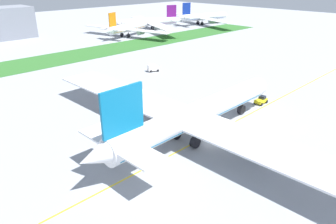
{
  "coord_description": "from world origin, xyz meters",
  "views": [
    {
      "loc": [
        -50.44,
        -38.05,
        35.2
      ],
      "look_at": [
        0.14,
        13.27,
        3.82
      ],
      "focal_mm": 33.72,
      "sensor_mm": 36.0,
      "label": 1
    }
  ],
  "objects_px": {
    "parked_airliner_far_outer": "(203,17)",
    "service_truck_baggage_loader": "(153,68)",
    "parked_airliner_far_centre": "(127,28)",
    "parked_airliner_far_right": "(150,22)",
    "ground_crew_marshaller_front": "(123,146)",
    "airliner_foreground": "(195,115)",
    "pushback_tug": "(261,100)",
    "ground_crew_wingwalker_port": "(148,142)"
  },
  "relations": [
    {
      "from": "parked_airliner_far_outer",
      "to": "service_truck_baggage_loader",
      "type": "bearing_deg",
      "value": -148.72
    },
    {
      "from": "service_truck_baggage_loader",
      "to": "parked_airliner_far_centre",
      "type": "distance_m",
      "value": 79.52
    },
    {
      "from": "parked_airliner_far_centre",
      "to": "service_truck_baggage_loader",
      "type": "bearing_deg",
      "value": -120.42
    },
    {
      "from": "parked_airliner_far_right",
      "to": "ground_crew_marshaller_front",
      "type": "bearing_deg",
      "value": -133.75
    },
    {
      "from": "airliner_foreground",
      "to": "parked_airliner_far_outer",
      "type": "bearing_deg",
      "value": 39.11
    },
    {
      "from": "parked_airliner_far_centre",
      "to": "ground_crew_marshaller_front",
      "type": "bearing_deg",
      "value": -128.21
    },
    {
      "from": "airliner_foreground",
      "to": "pushback_tug",
      "type": "height_order",
      "value": "airliner_foreground"
    },
    {
      "from": "ground_crew_wingwalker_port",
      "to": "parked_airliner_far_outer",
      "type": "xyz_separation_m",
      "value": [
        154.58,
        112.6,
        4.6
      ]
    },
    {
      "from": "pushback_tug",
      "to": "service_truck_baggage_loader",
      "type": "distance_m",
      "value": 47.84
    },
    {
      "from": "ground_crew_wingwalker_port",
      "to": "ground_crew_marshaller_front",
      "type": "xyz_separation_m",
      "value": [
        -4.97,
        2.66,
        0.01
      ]
    },
    {
      "from": "airliner_foreground",
      "to": "ground_crew_marshaller_front",
      "type": "distance_m",
      "value": 17.6
    },
    {
      "from": "airliner_foreground",
      "to": "parked_airliner_far_outer",
      "type": "xyz_separation_m",
      "value": [
        144.37,
        117.37,
        -0.34
      ]
    },
    {
      "from": "ground_crew_wingwalker_port",
      "to": "parked_airliner_far_right",
      "type": "height_order",
      "value": "parked_airliner_far_right"
    },
    {
      "from": "parked_airliner_far_right",
      "to": "parked_airliner_far_outer",
      "type": "xyz_separation_m",
      "value": [
        46.39,
        -8.25,
        0.16
      ]
    },
    {
      "from": "pushback_tug",
      "to": "parked_airliner_far_centre",
      "type": "xyz_separation_m",
      "value": [
        40.05,
        116.33,
        4.23
      ]
    },
    {
      "from": "ground_crew_marshaller_front",
      "to": "parked_airliner_far_right",
      "type": "relative_size",
      "value": 0.02
    },
    {
      "from": "parked_airliner_far_outer",
      "to": "ground_crew_wingwalker_port",
      "type": "bearing_deg",
      "value": -143.93
    },
    {
      "from": "ground_crew_marshaller_front",
      "to": "parked_airliner_far_centre",
      "type": "xyz_separation_m",
      "value": [
        86.09,
        109.36,
        4.21
      ]
    },
    {
      "from": "pushback_tug",
      "to": "ground_crew_wingwalker_port",
      "type": "relative_size",
      "value": 3.57
    },
    {
      "from": "airliner_foreground",
      "to": "parked_airliner_far_centre",
      "type": "height_order",
      "value": "airliner_foreground"
    },
    {
      "from": "parked_airliner_far_centre",
      "to": "parked_airliner_far_outer",
      "type": "bearing_deg",
      "value": 0.45
    },
    {
      "from": "pushback_tug",
      "to": "service_truck_baggage_loader",
      "type": "height_order",
      "value": "service_truck_baggage_loader"
    },
    {
      "from": "airliner_foreground",
      "to": "ground_crew_wingwalker_port",
      "type": "distance_m",
      "value": 12.3
    },
    {
      "from": "ground_crew_marshaller_front",
      "to": "parked_airliner_far_outer",
      "type": "xyz_separation_m",
      "value": [
        159.55,
        109.94,
        4.59
      ]
    },
    {
      "from": "service_truck_baggage_loader",
      "to": "parked_airliner_far_outer",
      "type": "distance_m",
      "value": 133.08
    },
    {
      "from": "parked_airliner_far_outer",
      "to": "parked_airliner_far_centre",
      "type": "bearing_deg",
      "value": -179.55
    },
    {
      "from": "service_truck_baggage_loader",
      "to": "parked_airliner_far_right",
      "type": "height_order",
      "value": "parked_airliner_far_right"
    },
    {
      "from": "ground_crew_marshaller_front",
      "to": "pushback_tug",
      "type": "bearing_deg",
      "value": -8.6
    },
    {
      "from": "pushback_tug",
      "to": "service_truck_baggage_loader",
      "type": "xyz_separation_m",
      "value": [
        -0.17,
        47.83,
        0.47
      ]
    },
    {
      "from": "service_truck_baggage_loader",
      "to": "ground_crew_wingwalker_port",
      "type": "bearing_deg",
      "value": -133.22
    },
    {
      "from": "service_truck_baggage_loader",
      "to": "parked_airliner_far_outer",
      "type": "height_order",
      "value": "parked_airliner_far_outer"
    },
    {
      "from": "airliner_foreground",
      "to": "ground_crew_marshaller_front",
      "type": "bearing_deg",
      "value": 153.94
    },
    {
      "from": "ground_crew_marshaller_front",
      "to": "parked_airliner_far_centre",
      "type": "bearing_deg",
      "value": 51.79
    },
    {
      "from": "ground_crew_wingwalker_port",
      "to": "parked_airliner_far_right",
      "type": "distance_m",
      "value": 162.27
    },
    {
      "from": "airliner_foreground",
      "to": "parked_airliner_far_outer",
      "type": "relative_size",
      "value": 1.34
    },
    {
      "from": "service_truck_baggage_loader",
      "to": "parked_airliner_far_right",
      "type": "distance_m",
      "value": 102.57
    },
    {
      "from": "pushback_tug",
      "to": "parked_airliner_far_right",
      "type": "relative_size",
      "value": 0.08
    },
    {
      "from": "parked_airliner_far_centre",
      "to": "pushback_tug",
      "type": "bearing_deg",
      "value": -109.0
    },
    {
      "from": "ground_crew_marshaller_front",
      "to": "service_truck_baggage_loader",
      "type": "distance_m",
      "value": 61.44
    },
    {
      "from": "ground_crew_wingwalker_port",
      "to": "service_truck_baggage_loader",
      "type": "bearing_deg",
      "value": 46.78
    },
    {
      "from": "pushback_tug",
      "to": "parked_airliner_far_outer",
      "type": "distance_m",
      "value": 163.01
    },
    {
      "from": "ground_crew_marshaller_front",
      "to": "service_truck_baggage_loader",
      "type": "height_order",
      "value": "service_truck_baggage_loader"
    }
  ]
}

